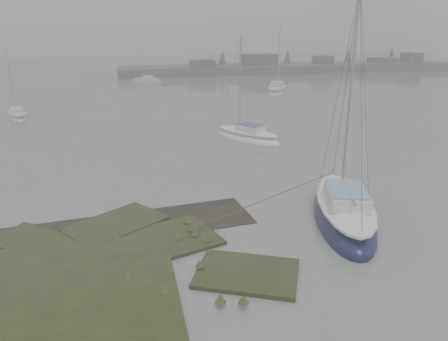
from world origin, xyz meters
TOP-DOWN VIEW (x-y plane):
  - ground at (0.00, 30.00)m, footprint 160.00×160.00m
  - far_shoreline at (26.84, 61.90)m, footprint 60.00×8.00m
  - sailboat_main at (5.92, 2.86)m, footprint 4.70×7.94m
  - sailboat_white at (5.60, 17.37)m, footprint 4.94×5.82m
  - sailboat_far_a at (-12.98, 29.75)m, footprint 2.92×4.97m
  - sailboat_far_b at (15.52, 38.82)m, footprint 5.03×7.01m
  - sailboat_far_c at (0.25, 53.86)m, footprint 4.42×1.94m

SIDE VIEW (x-z plane):
  - ground at x=0.00m, z-range 0.00..0.00m
  - sailboat_far_c at x=0.25m, z-range -2.83..3.20m
  - sailboat_far_a at x=-12.98m, z-range -3.13..3.54m
  - sailboat_white at x=5.60m, z-range -3.84..4.35m
  - sailboat_far_b at x=15.52m, z-range -4.46..5.05m
  - sailboat_main at x=5.92m, z-range -4.99..5.65m
  - far_shoreline at x=26.84m, z-range -1.22..2.93m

